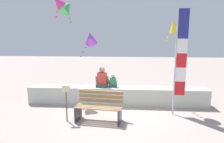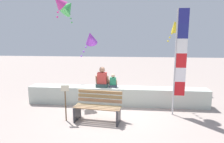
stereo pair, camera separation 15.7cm
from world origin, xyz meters
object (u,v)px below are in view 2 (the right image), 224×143
Objects in this scene: person_adult at (102,79)px; kite_yellow at (176,26)px; park_bench at (98,108)px; kite_purple at (91,38)px; kite_magenta at (59,2)px; person_child at (113,82)px; flag_banner at (179,57)px; sign_post at (65,100)px; kite_green at (68,7)px.

kite_yellow reaches higher than person_adult.
park_bench is 1.34× the size of kite_purple.
person_adult is 0.84× the size of kite_magenta.
flag_banner reaches higher than person_child.
person_adult is at bearing -18.07° from kite_magenta.
sign_post is (-0.97, -0.11, 0.26)m from park_bench.
person_adult is 0.43m from person_child.
kite_purple is at bearing 152.68° from person_child.
flag_banner is at bearing -23.33° from kite_purple.
park_bench is 2.98m from flag_banner.
kite_magenta reaches higher than flag_banner.
sign_post is (0.91, -2.27, -3.21)m from kite_magenta.
kite_magenta reaches higher than kite_yellow.
person_child is 0.46× the size of kite_purple.
kite_green is at bearing 105.51° from sign_post.
person_child is at bearing 52.82° from sign_post.
kite_green reaches higher than flag_banner.
park_bench is at bearing -60.71° from kite_green.
kite_yellow is at bearing 52.94° from park_bench.
person_adult is at bearing -46.26° from kite_green.
person_adult is 0.64× the size of kite_green.
flag_banner is (2.59, -0.86, 0.94)m from person_adult.
kite_magenta reaches higher than sign_post.
flag_banner is (2.17, -0.86, 1.04)m from person_child.
person_adult is 3.46m from kite_magenta.
kite_green reaches higher than sign_post.
sign_post is (-0.35, -2.17, -1.83)m from kite_purple.
kite_magenta is (-4.36, 1.44, 1.98)m from flag_banner.
kite_yellow is at bearing 45.85° from sign_post.
kite_magenta is 5.31m from kite_yellow.
park_bench is 1.67m from person_adult.
park_bench is 1.31× the size of kite_yellow.
kite_purple is (-0.52, 0.48, 1.53)m from person_adult.
person_child is 0.42× the size of kite_green.
sign_post is at bearing -74.49° from kite_green.
sign_post is at bearing -134.15° from kite_yellow.
person_child is 2.56m from flag_banner.
flag_banner is at bearing -18.35° from person_adult.
kite_magenta is at bearing -85.77° from kite_green.
sign_post is at bearing -68.10° from kite_magenta.
person_adult is 0.69× the size of kite_yellow.
person_child is (0.31, 1.58, 0.46)m from park_bench.
person_adult is 1.92m from sign_post.
sign_post is (-4.00, -4.12, -2.40)m from kite_yellow.
person_adult is 0.23× the size of flag_banner.
kite_green is (-1.99, 3.54, 3.50)m from park_bench.
flag_banner reaches higher than person_adult.
park_bench is at bearing 6.52° from sign_post.
kite_purple is (1.36, -1.48, -1.41)m from kite_green.
person_child is 4.26m from kite_yellow.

